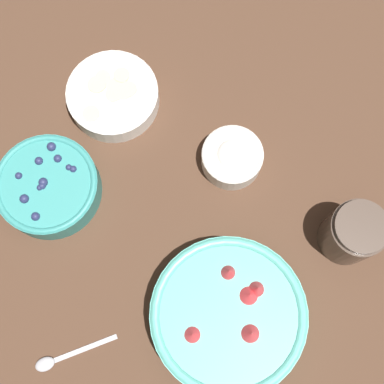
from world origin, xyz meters
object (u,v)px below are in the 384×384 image
bowl_strawberries (228,315)px  jar_chocolate (352,233)px  bowl_cream (232,157)px  bowl_bananas (113,95)px  bowl_blueberries (48,186)px

bowl_strawberries → jar_chocolate: (-0.06, -0.23, 0.01)m
bowl_strawberries → bowl_cream: bearing=-50.6°
bowl_strawberries → bowl_cream: size_ratio=2.31×
bowl_bananas → jar_chocolate: jar_chocolate is taller
bowl_bananas → bowl_cream: bearing=-166.9°
bowl_strawberries → jar_chocolate: size_ratio=2.29×
bowl_blueberries → bowl_cream: bowl_blueberries is taller
bowl_bananas → bowl_cream: bowl_cream is taller
bowl_strawberries → bowl_cream: 0.27m
jar_chocolate → bowl_bananas: bearing=9.7°
bowl_blueberries → bowl_bananas: bowl_blueberries is taller
jar_chocolate → bowl_strawberries: bearing=74.7°
bowl_strawberries → bowl_bananas: bowl_strawberries is taller
bowl_blueberries → jar_chocolate: jar_chocolate is taller
bowl_strawberries → bowl_blueberries: bearing=6.7°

